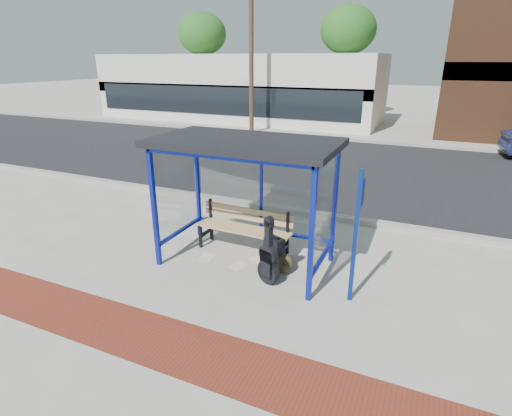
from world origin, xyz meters
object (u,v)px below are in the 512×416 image
at_px(bench, 244,226).
at_px(suitcase, 274,252).
at_px(guitar_bag, 268,261).
at_px(backpack, 285,264).

xyz_separation_m(bench, suitcase, (0.80, -0.36, -0.25)).
distance_m(bench, guitar_bag, 1.38).
relative_size(bench, guitar_bag, 1.69).
height_order(guitar_bag, backpack, guitar_bag).
xyz_separation_m(bench, guitar_bag, (0.94, -1.00, -0.10)).
bearing_deg(suitcase, guitar_bag, -54.88).
xyz_separation_m(suitcase, backpack, (0.29, -0.17, -0.12)).
distance_m(guitar_bag, backpack, 0.55).
height_order(suitcase, backpack, suitcase).
relative_size(guitar_bag, backpack, 3.33).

